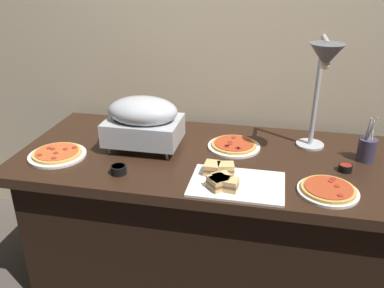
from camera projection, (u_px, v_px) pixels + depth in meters
The scene contains 12 objects.
ground_plane at pixel (210, 276), 2.31m from camera, with size 8.00×8.00×0.00m, color #4C443D.
back_wall at pixel (228, 45), 2.26m from camera, with size 4.40×0.04×2.40m, color #C6B593.
buffet_table at pixel (211, 219), 2.15m from camera, with size 1.90×0.84×0.76m.
chafing_dish at pixel (143, 120), 2.01m from camera, with size 0.36×0.26×0.27m.
heat_lamp at pixel (323, 68), 1.78m from camera, with size 0.15×0.33×0.56m.
pizza_plate_front at pixel (328, 190), 1.66m from camera, with size 0.25×0.25×0.03m.
pizza_plate_center at pixel (234, 145), 2.06m from camera, with size 0.27×0.27×0.03m.
pizza_plate_raised_stand at pixel (57, 154), 1.97m from camera, with size 0.28×0.28×0.03m.
sandwich_platter at pixel (228, 180), 1.72m from camera, with size 0.40×0.28×0.06m.
sauce_cup_near at pixel (118, 169), 1.81m from camera, with size 0.07×0.07×0.04m.
sauce_cup_far at pixel (345, 168), 1.83m from camera, with size 0.06×0.06×0.03m.
utensil_holder at pixel (367, 149), 1.92m from camera, with size 0.08×0.08×0.22m.
Camera 1 is at (0.27, -1.77, 1.63)m, focal length 38.15 mm.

